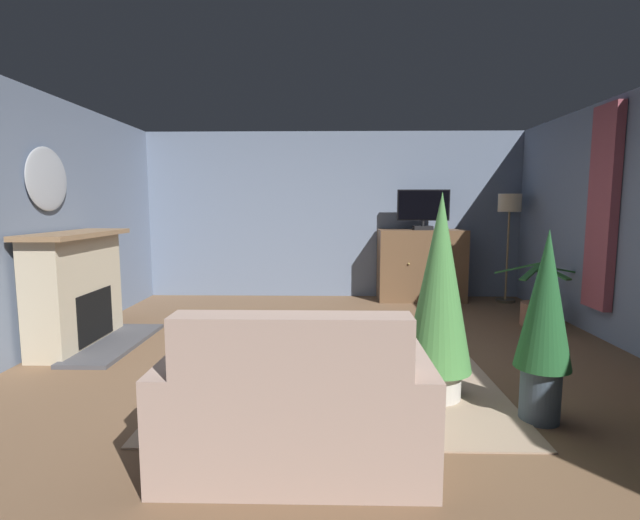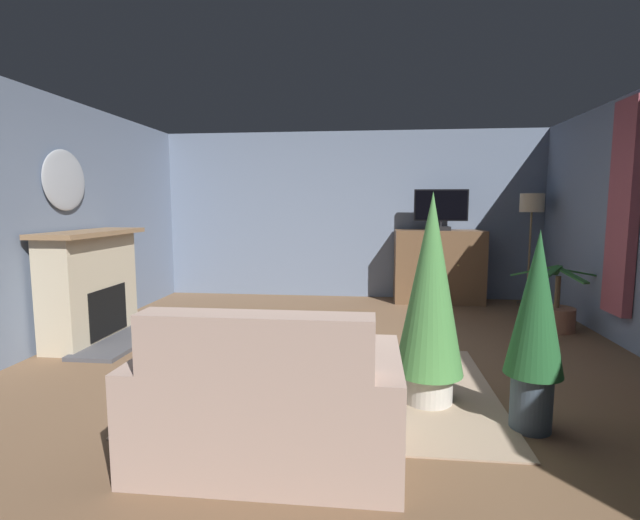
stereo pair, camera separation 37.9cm
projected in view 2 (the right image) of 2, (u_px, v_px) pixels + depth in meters
ground_plane at (332, 373)px, 4.17m from camera, size 6.50×7.45×0.04m
wall_back at (350, 215)px, 7.44m from camera, size 6.50×0.10×2.61m
wall_left at (10, 223)px, 4.33m from camera, size 0.10×7.45×2.61m
curtain_panel_far at (623, 209)px, 4.77m from camera, size 0.10×0.44×2.19m
rug_central at (328, 386)px, 3.81m from camera, size 2.63×2.05×0.01m
fireplace at (93, 289)px, 5.08m from camera, size 0.85×1.46×1.20m
wall_mirror_oval at (65, 180)px, 4.96m from camera, size 0.06×0.71×0.65m
tv_cabinet at (439, 268)px, 7.04m from camera, size 1.31×0.55×1.09m
television at (441, 209)px, 6.88m from camera, size 0.78×0.20×0.60m
coffee_table at (288, 333)px, 3.96m from camera, size 1.07×0.53×0.44m
tv_remote at (276, 327)px, 3.92m from camera, size 0.18×0.09×0.02m
sofa_floral at (268, 408)px, 2.68m from camera, size 1.50×0.90×0.94m
potted_plant_small_fern_corner at (556, 315)px, 5.49m from camera, size 0.95×0.84×0.78m
potted_plant_leafy_by_curtain at (430, 293)px, 3.41m from camera, size 0.51×0.51×1.57m
potted_plant_on_hearth_side at (536, 320)px, 3.01m from camera, size 0.37×0.37×1.32m
cat at (223, 328)px, 5.28m from camera, size 0.34×0.66×0.19m
floor_lamp at (531, 215)px, 6.71m from camera, size 0.33×0.33×1.63m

